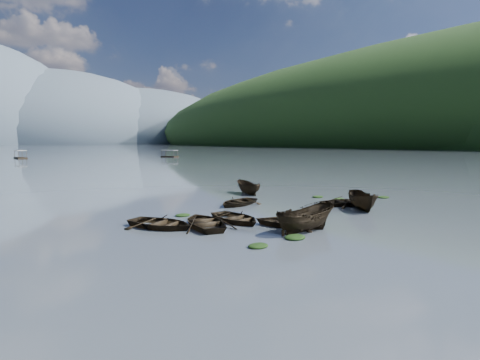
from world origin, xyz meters
TOP-DOWN VIEW (x-y plane):
  - ground_plane at (0.00, 0.00)m, footprint 2400.00×2400.00m
  - right_hill_far at (460.00, 220.00)m, footprint 520.00×1200.00m
  - haze_mtn_c at (140.00, 900.00)m, footprint 520.00×520.00m
  - haze_mtn_d at (320.00, 900.00)m, footprint 520.00×520.00m
  - rowboat_0 at (-4.36, 6.39)m, footprint 3.11×4.29m
  - rowboat_1 at (-6.66, 6.35)m, footprint 4.16×5.11m
  - rowboat_2 at (-2.49, 1.92)m, footprint 4.64×1.98m
  - rowboat_3 at (-2.26, 3.49)m, footprint 5.16×5.35m
  - rowboat_4 at (6.67, 6.42)m, footprint 4.88×3.97m
  - rowboat_5 at (6.10, 4.32)m, footprint 3.81×4.45m
  - rowboat_6 at (-9.01, 7.66)m, footprint 4.81×5.37m
  - rowboat_7 at (-0.53, 11.56)m, footprint 4.91×4.19m
  - rowboat_8 at (4.02, 16.30)m, footprint 2.21×4.16m
  - weed_clump_0 at (-4.19, 1.02)m, footprint 1.22×1.00m
  - weed_clump_1 at (-6.79, 0.91)m, footprint 1.08×0.87m
  - weed_clump_2 at (1.73, 5.06)m, footprint 1.23×0.99m
  - weed_clump_3 at (8.54, 8.65)m, footprint 1.00×0.84m
  - weed_clump_4 at (12.70, 6.90)m, footprint 1.19×0.95m
  - weed_clump_5 at (-6.30, 10.08)m, footprint 1.08×0.87m
  - weed_clump_6 at (-3.42, 8.34)m, footprint 0.84×0.70m
  - weed_clump_7 at (7.95, 10.63)m, footprint 1.11×0.89m
  - pontoon_centre at (-6.28, 119.60)m, footprint 3.28×6.47m
  - pontoon_right at (35.34, 102.09)m, footprint 4.68×6.31m

SIDE VIEW (x-z plane):
  - ground_plane at x=0.00m, z-range 0.00..0.00m
  - right_hill_far at x=460.00m, z-range -95.00..95.00m
  - haze_mtn_c at x=140.00m, z-range -130.00..130.00m
  - haze_mtn_d at x=320.00m, z-range -110.00..110.00m
  - rowboat_0 at x=-4.36m, z-range -0.44..0.44m
  - rowboat_1 at x=-6.66m, z-range -0.46..0.46m
  - rowboat_2 at x=-2.49m, z-range -0.88..0.88m
  - rowboat_3 at x=-2.26m, z-range -0.45..0.45m
  - rowboat_4 at x=6.67m, z-range -0.44..0.44m
  - rowboat_5 at x=6.10m, z-range -0.83..0.83m
  - rowboat_6 at x=-9.01m, z-range -0.46..0.46m
  - rowboat_7 at x=-0.53m, z-range -0.43..0.43m
  - rowboat_8 at x=4.02m, z-range -0.76..0.76m
  - weed_clump_0 at x=-4.19m, z-range -0.13..0.13m
  - weed_clump_1 at x=-6.79m, z-range -0.12..0.12m
  - weed_clump_2 at x=1.73m, z-range -0.13..0.13m
  - weed_clump_3 at x=8.54m, z-range -0.11..0.11m
  - weed_clump_4 at x=12.70m, z-range -0.12..0.12m
  - weed_clump_5 at x=-6.30m, z-range -0.11..0.11m
  - weed_clump_6 at x=-3.42m, z-range -0.09..0.09m
  - weed_clump_7 at x=7.95m, z-range -0.12..0.12m
  - pontoon_centre at x=-6.28m, z-range -1.19..1.19m
  - pontoon_right at x=35.34m, z-range -1.12..1.12m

